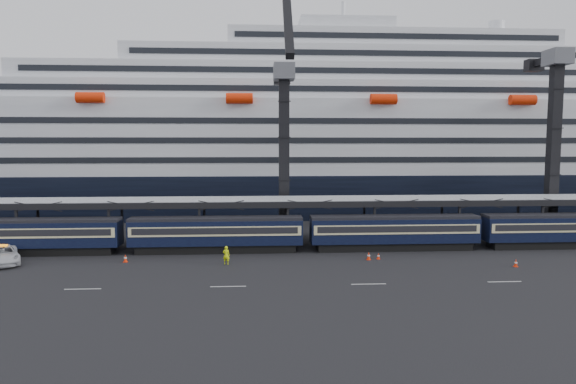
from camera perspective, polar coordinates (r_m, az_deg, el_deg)
The scene contains 12 objects.
ground at distance 53.52m, azimuth 22.93°, elevation -8.01°, with size 260.00×260.00×0.00m, color black.
train at distance 60.40m, azimuth 14.79°, elevation -4.13°, with size 133.05×3.00×4.05m.
canopy at distance 65.29m, azimuth 17.62°, elevation -0.80°, with size 130.00×6.25×5.53m.
cruise_ship at distance 95.19m, azimuth 10.14°, elevation 5.52°, with size 214.09×28.84×34.00m.
crane_dark_near at distance 65.19m, azimuth -0.43°, elevation 5.33°, with size 4.50×17.75×35.08m.
crane_dark_mid at distance 74.83m, azimuth 27.62°, elevation 5.82°, with size 4.50×18.24×39.64m.
pickup_truck at distance 59.08m, azimuth -29.19°, elevation -6.14°, with size 2.99×6.49×1.80m, color silver.
worker at distance 51.83m, azimuth -6.88°, elevation -6.98°, with size 0.68×0.45×1.87m, color #E5FF0D.
traffic_cone_b at distance 55.10m, azimuth -17.62°, elevation -7.01°, with size 0.42×0.42×0.84m.
traffic_cone_c at distance 54.22m, azimuth 8.95°, elevation -7.02°, with size 0.42×0.42×0.85m.
traffic_cone_d at distance 54.68m, azimuth 10.01°, elevation -7.02°, with size 0.34×0.34×0.67m.
traffic_cone_e at distance 55.34m, azimuth 23.99°, elevation -7.20°, with size 0.39×0.39×0.78m.
Camera 1 is at (-23.61, -46.50, 12.03)m, focal length 32.00 mm.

